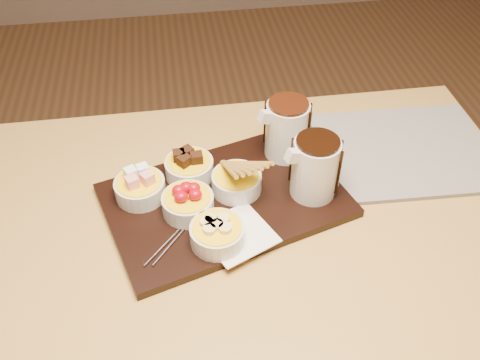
{
  "coord_description": "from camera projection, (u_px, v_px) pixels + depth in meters",
  "views": [
    {
      "loc": [
        -0.11,
        -0.7,
        1.52
      ],
      "look_at": [
        0.01,
        0.06,
        0.81
      ],
      "focal_mm": 40.0,
      "sensor_mm": 36.0,
      "label": 1
    }
  ],
  "objects": [
    {
      "name": "newspaper",
      "position": [
        405.0,
        150.0,
        1.19
      ],
      "size": [
        0.39,
        0.32,
        0.01
      ],
      "primitive_type": "cube",
      "rotation": [
        0.0,
        0.0,
        -0.04
      ],
      "color": "beige",
      "rests_on": "dining_table"
    },
    {
      "name": "bowl_strawberries",
      "position": [
        188.0,
        204.0,
        1.02
      ],
      "size": [
        0.1,
        0.1,
        0.04
      ],
      "primitive_type": "cylinder",
      "color": "beige",
      "rests_on": "serving_board"
    },
    {
      "name": "bowl_biscotti",
      "position": [
        237.0,
        183.0,
        1.07
      ],
      "size": [
        0.1,
        0.1,
        0.04
      ],
      "primitive_type": "cylinder",
      "color": "beige",
      "rests_on": "serving_board"
    },
    {
      "name": "fondue_skewers",
      "position": [
        188.0,
        220.0,
        1.01
      ],
      "size": [
        0.22,
        0.19,
        0.01
      ],
      "primitive_type": null,
      "rotation": [
        0.0,
        0.0,
        -0.72
      ],
      "color": "silver",
      "rests_on": "serving_board"
    },
    {
      "name": "pitcher_dark_chocolate",
      "position": [
        315.0,
        168.0,
        1.03
      ],
      "size": [
        0.11,
        0.11,
        0.12
      ],
      "primitive_type": "cylinder",
      "rotation": [
        0.0,
        0.0,
        0.29
      ],
      "color": "silver",
      "rests_on": "serving_board"
    },
    {
      "name": "bowl_marshmallows",
      "position": [
        140.0,
        189.0,
        1.05
      ],
      "size": [
        0.1,
        0.1,
        0.04
      ],
      "primitive_type": "cylinder",
      "color": "beige",
      "rests_on": "serving_board"
    },
    {
      "name": "pitcher_milk_chocolate",
      "position": [
        287.0,
        130.0,
        1.12
      ],
      "size": [
        0.11,
        0.11,
        0.12
      ],
      "primitive_type": "cylinder",
      "rotation": [
        0.0,
        0.0,
        0.29
      ],
      "color": "silver",
      "rests_on": "serving_board"
    },
    {
      "name": "serving_board",
      "position": [
        225.0,
        200.0,
        1.07
      ],
      "size": [
        0.53,
        0.42,
        0.02
      ],
      "primitive_type": "cube",
      "rotation": [
        0.0,
        0.0,
        0.29
      ],
      "color": "black",
      "rests_on": "dining_table"
    },
    {
      "name": "bowl_bananas",
      "position": [
        217.0,
        235.0,
        0.97
      ],
      "size": [
        0.1,
        0.1,
        0.04
      ],
      "primitive_type": "cylinder",
      "color": "beige",
      "rests_on": "serving_board"
    },
    {
      "name": "napkin",
      "position": [
        237.0,
        234.0,
        0.99
      ],
      "size": [
        0.16,
        0.16,
        0.0
      ],
      "primitive_type": "cube",
      "rotation": [
        0.0,
        0.0,
        0.43
      ],
      "color": "white",
      "rests_on": "serving_board"
    },
    {
      "name": "dining_table",
      "position": [
        240.0,
        255.0,
        1.1
      ],
      "size": [
        1.2,
        0.8,
        0.75
      ],
      "color": "#B28A42",
      "rests_on": "ground"
    },
    {
      "name": "bowl_cake",
      "position": [
        189.0,
        168.0,
        1.1
      ],
      "size": [
        0.1,
        0.1,
        0.04
      ],
      "primitive_type": "cylinder",
      "color": "beige",
      "rests_on": "serving_board"
    }
  ]
}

